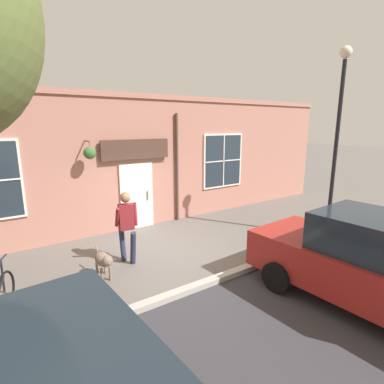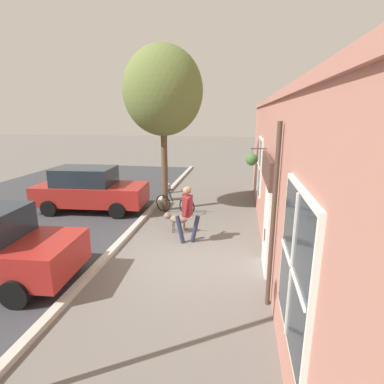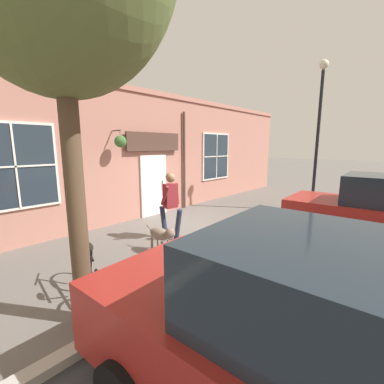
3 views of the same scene
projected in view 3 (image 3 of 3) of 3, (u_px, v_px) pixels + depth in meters
name	position (u px, v px, depth m)	size (l,w,h in m)	color
ground_plane	(196.00, 229.00, 7.52)	(90.00, 90.00, 0.00)	#66605B
storefront_facade	(145.00, 154.00, 8.69)	(0.95, 18.00, 4.23)	#B27566
pedestrian_walking	(171.00, 199.00, 6.57)	(0.76, 0.60, 1.76)	#282D47
dog_on_leash	(162.00, 234.00, 5.79)	(1.01, 0.31, 0.68)	#7F6B5B
leaning_bicycle	(89.00, 275.00, 4.09)	(1.67, 0.58, 1.00)	black
parked_car_nearest_curb	(331.00, 355.00, 1.91)	(4.40, 2.13, 1.75)	maroon
street_lamp	(319.00, 117.00, 9.11)	(0.32, 0.32, 5.33)	black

